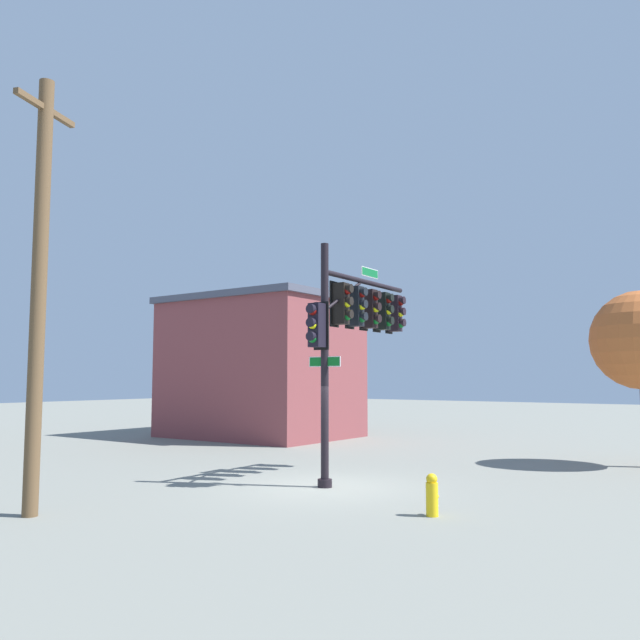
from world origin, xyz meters
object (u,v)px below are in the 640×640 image
(signal_pole_assembly, at_px, (357,319))
(brick_building, at_px, (260,366))
(utility_pole, at_px, (39,286))
(fire_hydrant, at_px, (432,495))

(signal_pole_assembly, height_order, brick_building, brick_building)
(utility_pole, height_order, brick_building, utility_pole)
(utility_pole, xyz_separation_m, fire_hydrant, (4.58, -6.44, -4.14))
(utility_pole, bearing_deg, fire_hydrant, -54.60)
(fire_hydrant, height_order, brick_building, brick_building)
(signal_pole_assembly, distance_m, brick_building, 13.26)
(signal_pole_assembly, bearing_deg, utility_pole, 160.25)
(utility_pole, relative_size, brick_building, 1.07)
(signal_pole_assembly, relative_size, fire_hydrant, 7.41)
(utility_pole, bearing_deg, signal_pole_assembly, -19.75)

